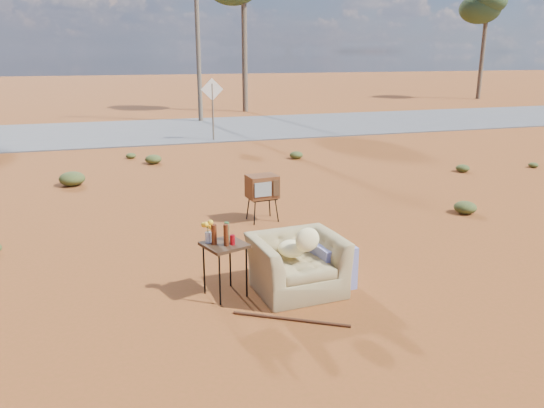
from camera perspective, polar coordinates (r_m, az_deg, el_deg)
name	(u,v)px	position (r m, az deg, el deg)	size (l,w,h in m)	color
ground	(275,276)	(7.58, 0.31, -7.79)	(140.00, 140.00, 0.00)	brown
highway	(162,130)	(21.92, -11.72, 7.76)	(140.00, 7.00, 0.04)	#565659
armchair	(303,256)	(7.04, 3.39, -5.61)	(1.39, 0.95, 1.00)	#927E50
tv_unit	(262,187)	(9.82, -1.05, 1.81)	(0.59, 0.50, 0.87)	black
side_table	(221,242)	(6.79, -5.52, -4.05)	(0.63, 0.63, 1.01)	#382114
rusty_bar	(291,319)	(6.42, 2.04, -12.27)	(0.04, 0.04, 1.42)	#4A2313
road_sign	(212,98)	(19.02, -6.43, 11.26)	(0.78, 0.06, 2.19)	brown
eucalyptus_right	(488,5)	(39.06, 22.17, 19.18)	(3.20, 3.20, 7.10)	brown
utility_pole_center	(197,26)	(24.48, -8.04, 18.46)	(1.40, 0.20, 8.00)	brown
scrub_patch	(176,194)	(11.47, -10.33, 1.02)	(17.49, 8.07, 0.33)	#445223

